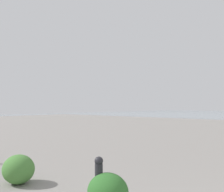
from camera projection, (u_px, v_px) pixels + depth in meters
bollard_near at (99, 181)px, 3.72m from camera, size 0.13×0.13×0.76m
shrub_low at (108, 192)px, 3.62m from camera, size 0.63×0.57×0.54m
shrub_round at (18, 169)px, 4.85m from camera, size 0.66×0.60×0.56m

